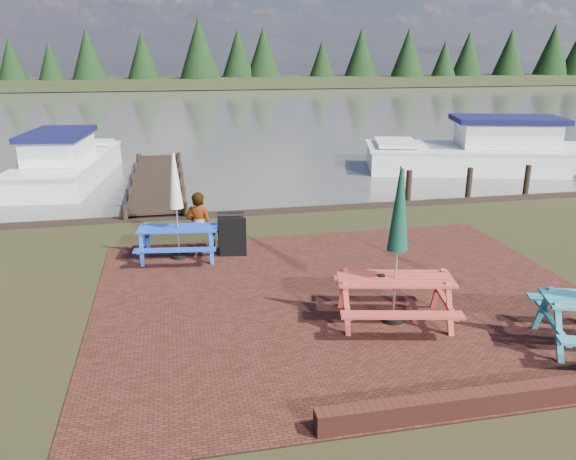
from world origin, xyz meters
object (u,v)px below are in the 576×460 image
(picnic_table_red, at_px, (396,271))
(chalkboard, at_px, (232,235))
(boat_jetty, at_px, (67,165))
(person, at_px, (197,193))
(jetty, at_px, (158,180))
(picnic_table_blue, at_px, (177,223))
(boat_near, at_px, (483,154))

(picnic_table_red, xyz_separation_m, chalkboard, (-2.28, 3.68, -0.42))
(boat_jetty, xyz_separation_m, person, (4.30, -7.28, 0.51))
(jetty, distance_m, person, 5.60)
(picnic_table_red, height_order, boat_jetty, picnic_table_red)
(chalkboard, xyz_separation_m, boat_jetty, (-4.91, 9.49, -0.07))
(picnic_table_blue, distance_m, boat_near, 14.34)
(picnic_table_blue, bearing_deg, jetty, 102.12)
(chalkboard, height_order, jetty, chalkboard)
(picnic_table_red, distance_m, picnic_table_blue, 5.10)
(chalkboard, relative_size, person, 0.51)
(picnic_table_red, distance_m, jetty, 12.03)
(picnic_table_blue, relative_size, chalkboard, 2.46)
(person, bearing_deg, jetty, -58.89)
(jetty, bearing_deg, person, -78.48)
(jetty, height_order, boat_jetty, boat_jetty)
(picnic_table_red, xyz_separation_m, jetty, (-3.99, 11.32, -0.80))
(chalkboard, bearing_deg, boat_near, 44.13)
(boat_jetty, bearing_deg, boat_near, 1.14)
(picnic_table_red, bearing_deg, boat_jetty, 130.74)
(boat_near, xyz_separation_m, person, (-11.32, -5.93, 0.45))
(picnic_table_red, relative_size, picnic_table_blue, 1.12)
(jetty, xyz_separation_m, boat_jetty, (-3.19, 1.85, 0.31))
(picnic_table_blue, xyz_separation_m, person, (0.54, 2.11, 0.12))
(chalkboard, xyz_separation_m, boat_near, (10.71, 8.14, -0.00))
(picnic_table_red, height_order, chalkboard, picnic_table_red)
(picnic_table_red, relative_size, boat_near, 0.29)
(boat_near, relative_size, person, 4.84)
(picnic_table_blue, distance_m, jetty, 7.60)
(boat_jetty, bearing_deg, chalkboard, -56.57)
(picnic_table_blue, height_order, person, picnic_table_blue)
(chalkboard, relative_size, boat_near, 0.10)
(chalkboard, height_order, person, person)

